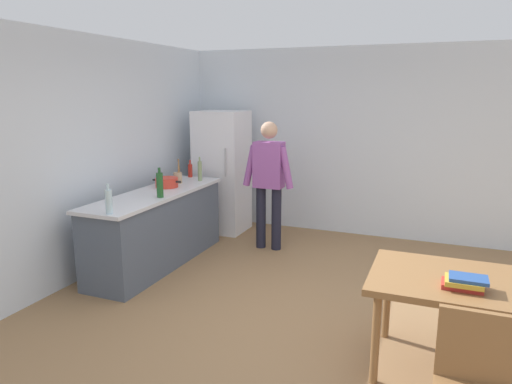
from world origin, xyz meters
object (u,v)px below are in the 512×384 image
at_px(bottle_vinegar_tall, 200,171).
at_px(bottle_water_clear, 109,201).
at_px(refrigerator, 222,172).
at_px(bottle_sauce_red, 190,170).
at_px(cooking_pot, 167,182).
at_px(bottle_wine_green, 160,185).
at_px(dining_table, 470,290).
at_px(person, 269,177).
at_px(utensil_jar, 178,177).
at_px(book_stack, 464,282).

height_order(bottle_vinegar_tall, bottle_water_clear, bottle_vinegar_tall).
relative_size(refrigerator, bottle_sauce_red, 7.50).
xyz_separation_m(cooking_pot, bottle_wine_green, (0.25, -0.52, 0.09)).
xyz_separation_m(refrigerator, dining_table, (3.30, -2.70, -0.23)).
distance_m(person, bottle_sauce_red, 1.17).
bearing_deg(bottle_water_clear, utensil_jar, 97.10).
xyz_separation_m(cooking_pot, bottle_vinegar_tall, (0.18, 0.54, 0.08)).
distance_m(utensil_jar, bottle_vinegar_tall, 0.32).
bearing_deg(utensil_jar, person, 22.47).
relative_size(cooking_pot, book_stack, 1.37).
bearing_deg(bottle_sauce_red, dining_table, -31.25).
distance_m(bottle_vinegar_tall, bottle_sauce_red, 0.32).
xyz_separation_m(utensil_jar, book_stack, (3.40, -1.87, -0.18)).
relative_size(refrigerator, bottle_vinegar_tall, 5.62).
bearing_deg(bottle_sauce_red, bottle_water_clear, -82.45).
height_order(cooking_pot, bottle_wine_green, bottle_wine_green).
relative_size(utensil_jar, bottle_sauce_red, 1.33).
bearing_deg(utensil_jar, dining_table, -26.12).
bearing_deg(bottle_wine_green, dining_table, -15.56).
bearing_deg(bottle_vinegar_tall, bottle_water_clear, -89.55).
bearing_deg(bottle_sauce_red, book_stack, -33.69).
height_order(refrigerator, bottle_vinegar_tall, refrigerator).
distance_m(cooking_pot, book_stack, 3.75).
bearing_deg(bottle_sauce_red, person, 0.46).
xyz_separation_m(bottle_sauce_red, book_stack, (3.47, -2.31, -0.20)).
bearing_deg(cooking_pot, utensil_jar, 91.63).
relative_size(dining_table, bottle_wine_green, 4.12).
height_order(dining_table, bottle_sauce_red, bottle_sauce_red).
bearing_deg(cooking_pot, bottle_wine_green, -64.66).
xyz_separation_m(cooking_pot, bottle_water_clear, (0.19, -1.33, 0.07)).
height_order(refrigerator, dining_table, refrigerator).
bearing_deg(bottle_wine_green, cooking_pot, 115.34).
height_order(dining_table, bottle_wine_green, bottle_wine_green).
bearing_deg(refrigerator, book_stack, -41.53).
relative_size(person, dining_table, 1.21).
bearing_deg(book_stack, utensil_jar, 151.21).
height_order(person, cooking_pot, person).
relative_size(dining_table, bottle_water_clear, 4.67).
bearing_deg(bottle_water_clear, refrigerator, 91.10).
xyz_separation_m(dining_table, bottle_water_clear, (-3.25, 0.08, 0.35)).
relative_size(cooking_pot, utensil_jar, 1.25).
xyz_separation_m(refrigerator, book_stack, (3.25, -2.88, -0.10)).
distance_m(dining_table, book_stack, 0.22).
bearing_deg(person, utensil_jar, -157.53).
xyz_separation_m(dining_table, utensil_jar, (-3.45, 1.69, 0.31)).
bearing_deg(book_stack, refrigerator, 138.47).
distance_m(dining_table, cooking_pot, 3.73).
xyz_separation_m(bottle_vinegar_tall, bottle_sauce_red, (-0.26, 0.19, -0.04)).
relative_size(person, book_stack, 5.82).
bearing_deg(utensil_jar, bottle_vinegar_tall, 54.40).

